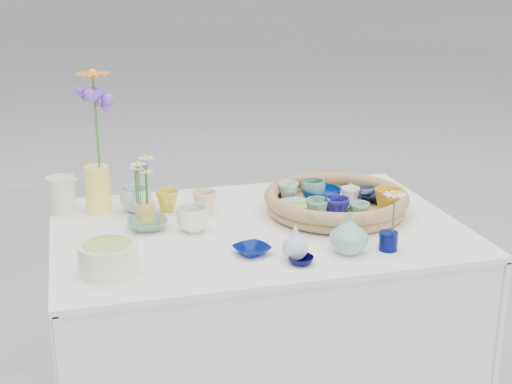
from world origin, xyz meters
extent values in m
imported|color=navy|center=(0.26, 0.14, 0.80)|extent=(0.15, 0.15, 0.04)
imported|color=black|center=(0.43, 0.09, 0.80)|extent=(0.16, 0.16, 0.03)
imported|color=gold|center=(0.42, -0.04, 0.82)|extent=(0.11, 0.11, 0.08)
imported|color=#426F57|center=(0.25, 0.02, 0.80)|extent=(0.14, 0.14, 0.03)
imported|color=#6CAA75|center=(0.18, -0.05, 0.82)|extent=(0.09, 0.09, 0.07)
imported|color=#94CDB0|center=(0.14, 0.05, 0.80)|extent=(0.14, 0.14, 0.03)
imported|color=#A9C7BD|center=(0.15, 0.16, 0.82)|extent=(0.08, 0.08, 0.06)
imported|color=white|center=(0.34, 0.07, 0.81)|extent=(0.08, 0.08, 0.06)
imported|color=#6A98CE|center=(0.42, 0.16, 0.80)|extent=(0.12, 0.12, 0.03)
imported|color=navy|center=(0.24, -0.07, 0.82)|extent=(0.10, 0.10, 0.07)
imported|color=#E9E557|center=(0.14, 0.04, 0.80)|extent=(0.09, 0.09, 0.03)
imported|color=#6FB29A|center=(0.30, -0.09, 0.81)|extent=(0.08, 0.08, 0.06)
imported|color=#568F72|center=(0.24, 0.16, 0.82)|extent=(0.09, 0.09, 0.07)
imported|color=gold|center=(-0.25, 0.21, 0.80)|extent=(0.09, 0.09, 0.07)
imported|color=#E4C185|center=(-0.14, 0.16, 0.80)|extent=(0.10, 0.10, 0.08)
imported|color=#558866|center=(-0.34, 0.06, 0.78)|extent=(0.13, 0.13, 0.03)
imported|color=silver|center=(-0.20, 0.01, 0.80)|extent=(0.10, 0.10, 0.08)
imported|color=#000D58|center=(-0.08, -0.21, 0.78)|extent=(0.13, 0.13, 0.02)
imported|color=#A2C1BE|center=(-0.35, 0.23, 0.81)|extent=(0.13, 0.13, 0.08)
imported|color=black|center=(0.04, -0.32, 0.78)|extent=(0.08, 0.08, 0.02)
imported|color=#78B6A5|center=(0.19, -0.27, 0.82)|extent=(0.13, 0.13, 0.11)
cylinder|color=#000641|center=(0.31, -0.29, 0.79)|extent=(0.06, 0.06, 0.05)
cylinder|color=#F4ED54|center=(-0.47, 0.26, 0.84)|extent=(0.09, 0.09, 0.16)
cylinder|color=gold|center=(-0.34, 0.12, 0.80)|extent=(0.08, 0.08, 0.07)
camera|label=1|loc=(-0.55, -2.02, 1.55)|focal=50.00mm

